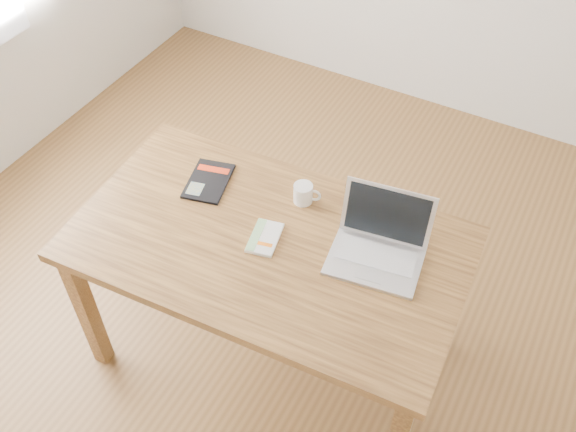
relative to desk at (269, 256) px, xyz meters
The scene contains 6 objects.
room 0.70m from the desk, 101.44° to the left, with size 4.04×4.04×2.70m.
desk is the anchor object (origin of this frame).
white_guidebook 0.10m from the desk, behind, with size 0.13×0.18×0.01m.
black_guidebook 0.40m from the desk, 157.07° to the left, with size 0.21×0.26×0.01m.
laptop 0.42m from the desk, 19.73° to the left, with size 0.36×0.33×0.23m.
coffee_mug 0.28m from the desk, 85.39° to the left, with size 0.11×0.07×0.08m.
Camera 1 is at (0.75, -1.42, 2.52)m, focal length 40.00 mm.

